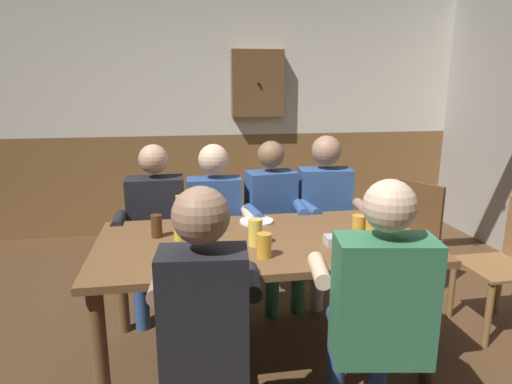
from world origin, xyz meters
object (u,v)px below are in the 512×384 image
(chair_empty_near_left, at_px, (408,235))
(pint_glass_3, at_px, (211,251))
(person_3, at_px, (326,209))
(plate_0, at_px, (257,221))
(pint_glass_6, at_px, (157,226))
(dining_table, at_px, (262,254))
(person_0, at_px, (156,221))
(person_1, at_px, (215,219))
(pint_glass_0, at_px, (358,227))
(pint_glass_1, at_px, (264,245))
(chair_empty_near_right, at_px, (510,262))
(person_4, at_px, (205,315))
(person_5, at_px, (378,301))
(bottle_0, at_px, (381,236))
(pint_glass_5, at_px, (373,232))
(wall_dart_cabinet, at_px, (258,83))
(pint_glass_2, at_px, (185,260))
(condiment_caddy, at_px, (337,240))
(bottle_1, at_px, (179,222))
(pint_glass_4, at_px, (255,232))
(person_2, at_px, (274,216))

(chair_empty_near_left, xyz_separation_m, pint_glass_3, (-1.62, -0.99, 0.35))
(person_3, bearing_deg, plate_0, 39.29)
(person_3, height_order, pint_glass_6, person_3)
(dining_table, height_order, person_0, person_0)
(person_1, distance_m, person_3, 0.85)
(pint_glass_0, height_order, pint_glass_1, pint_glass_0)
(person_1, distance_m, chair_empty_near_right, 2.03)
(person_4, bearing_deg, plate_0, 74.56)
(person_5, height_order, chair_empty_near_right, person_5)
(chair_empty_near_right, height_order, bottle_0, bottle_0)
(pint_glass_5, bearing_deg, pint_glass_3, -169.94)
(person_3, bearing_deg, pint_glass_5, 94.31)
(person_4, relative_size, pint_glass_1, 9.76)
(chair_empty_near_left, distance_m, pint_glass_1, 1.67)
(person_3, height_order, pint_glass_3, person_3)
(chair_empty_near_right, height_order, pint_glass_6, pint_glass_6)
(person_5, height_order, pint_glass_5, person_5)
(chair_empty_near_left, xyz_separation_m, wall_dart_cabinet, (-0.91, 1.76, 1.16))
(person_4, xyz_separation_m, pint_glass_3, (0.06, 0.41, 0.13))
(person_5, bearing_deg, chair_empty_near_left, 66.45)
(chair_empty_near_right, distance_m, chair_empty_near_left, 0.74)
(plate_0, bearing_deg, chair_empty_near_left, 14.71)
(dining_table, xyz_separation_m, pint_glass_2, (-0.45, -0.40, 0.15))
(condiment_caddy, bearing_deg, pint_glass_3, -166.73)
(person_4, xyz_separation_m, chair_empty_near_left, (1.67, 1.39, -0.22))
(chair_empty_near_right, height_order, bottle_1, bottle_1)
(person_3, relative_size, pint_glass_2, 10.35)
(person_4, distance_m, pint_glass_5, 1.15)
(person_0, xyz_separation_m, wall_dart_cabinet, (1.03, 1.70, 0.97))
(pint_glass_4, bearing_deg, person_2, 71.22)
(chair_empty_near_right, distance_m, pint_glass_4, 1.78)
(condiment_caddy, bearing_deg, person_4, -143.61)
(dining_table, relative_size, chair_empty_near_left, 2.16)
(person_2, xyz_separation_m, pint_glass_4, (-0.28, -0.81, 0.16))
(person_4, bearing_deg, pint_glass_6, 110.08)
(person_0, xyz_separation_m, person_5, (1.03, -1.45, 0.02))
(person_0, bearing_deg, chair_empty_near_right, 162.58)
(person_2, bearing_deg, person_0, -7.32)
(person_1, xyz_separation_m, person_3, (0.85, 0.01, 0.03))
(person_4, relative_size, chair_empty_near_right, 1.44)
(pint_glass_2, bearing_deg, chair_empty_near_right, 11.37)
(person_2, bearing_deg, pint_glass_1, 67.99)
(person_2, xyz_separation_m, pint_glass_6, (-0.83, -0.58, 0.15))
(pint_glass_0, distance_m, pint_glass_1, 0.63)
(person_3, bearing_deg, pint_glass_0, 90.53)
(pint_glass_0, bearing_deg, plate_0, 142.88)
(person_0, relative_size, person_5, 0.97)
(pint_glass_4, bearing_deg, bottle_1, 158.31)
(dining_table, bearing_deg, pint_glass_0, -7.76)
(person_1, distance_m, person_5, 1.57)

